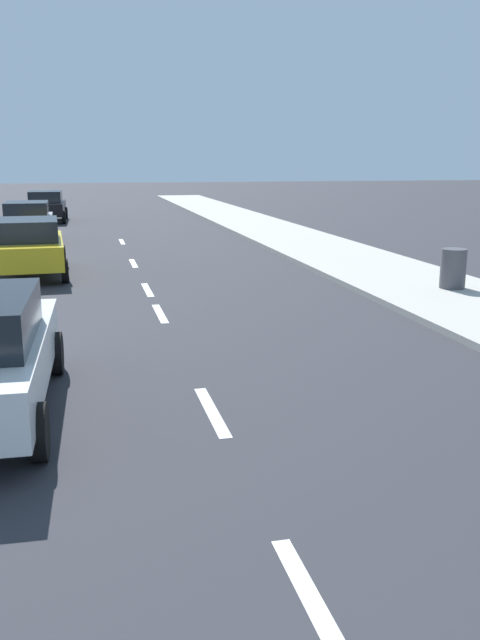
% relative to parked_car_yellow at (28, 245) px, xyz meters
% --- Properties ---
extents(ground_plane, '(160.00, 160.00, 0.00)m').
position_rel_parked_car_yellow_xyz_m(ground_plane, '(2.96, -2.56, -0.84)').
color(ground_plane, '#2D2D33').
extents(sidewalk_strip, '(3.60, 80.00, 0.14)m').
position_rel_parked_car_yellow_xyz_m(sidewalk_strip, '(9.64, -0.56, -0.77)').
color(sidewalk_strip, '#B2ADA3').
rests_on(sidewalk_strip, ground).
extents(lane_stripe_2, '(0.16, 1.80, 0.01)m').
position_rel_parked_car_yellow_xyz_m(lane_stripe_2, '(2.96, -15.46, -0.84)').
color(lane_stripe_2, white).
rests_on(lane_stripe_2, ground).
extents(lane_stripe_3, '(0.16, 1.80, 0.01)m').
position_rel_parked_car_yellow_xyz_m(lane_stripe_3, '(2.96, -11.43, -0.84)').
color(lane_stripe_3, white).
rests_on(lane_stripe_3, ground).
extents(lane_stripe_4, '(0.16, 1.80, 0.01)m').
position_rel_parked_car_yellow_xyz_m(lane_stripe_4, '(2.96, -5.60, -0.84)').
color(lane_stripe_4, white).
rests_on(lane_stripe_4, ground).
extents(lane_stripe_5, '(0.16, 1.80, 0.01)m').
position_rel_parked_car_yellow_xyz_m(lane_stripe_5, '(2.96, -2.87, -0.84)').
color(lane_stripe_5, white).
rests_on(lane_stripe_5, ground).
extents(lane_stripe_6, '(0.16, 1.80, 0.01)m').
position_rel_parked_car_yellow_xyz_m(lane_stripe_6, '(2.96, 1.66, -0.84)').
color(lane_stripe_6, white).
rests_on(lane_stripe_6, ground).
extents(lane_stripe_7, '(0.16, 1.80, 0.01)m').
position_rel_parked_car_yellow_xyz_m(lane_stripe_7, '(2.96, 7.49, -0.84)').
color(lane_stripe_7, white).
rests_on(lane_stripe_7, ground).
extents(parked_car_yellow, '(2.14, 4.39, 1.57)m').
position_rel_parked_car_yellow_xyz_m(parked_car_yellow, '(0.00, 0.00, 0.00)').
color(parked_car_yellow, gold).
rests_on(parked_car_yellow, ground).
extents(parked_car_silver, '(2.01, 4.26, 1.57)m').
position_rel_parked_car_yellow_xyz_m(parked_car_silver, '(-0.56, 8.06, -0.00)').
color(parked_car_silver, '#B7BABF').
rests_on(parked_car_silver, ground).
extents(parked_car_black, '(2.03, 4.29, 1.57)m').
position_rel_parked_car_yellow_xyz_m(parked_car_black, '(-0.27, 17.28, -0.00)').
color(parked_car_black, black).
rests_on(parked_car_black, ground).
extents(trash_bin_far, '(0.60, 0.60, 0.94)m').
position_rel_parked_car_yellow_xyz_m(trash_bin_far, '(10.03, -5.01, -0.23)').
color(trash_bin_far, '#47474C').
rests_on(trash_bin_far, sidewalk_strip).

